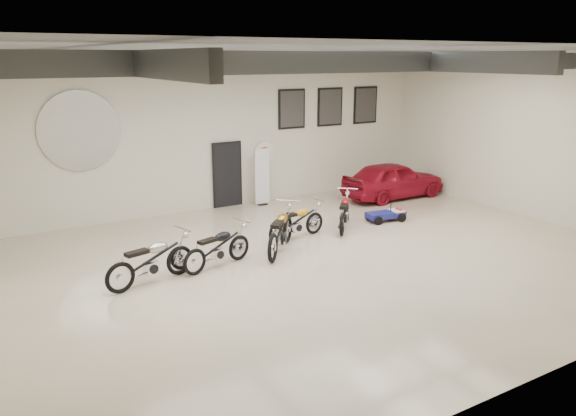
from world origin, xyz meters
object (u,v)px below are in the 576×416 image
motorcycle_yellow (297,221)px  banner_stand (262,177)px  motorcycle_silver (151,260)px  motorcycle_black (217,247)px  motorcycle_gold (280,230)px  go_kart (389,212)px  vintage_car (393,180)px  motorcycle_red (345,211)px

motorcycle_yellow → banner_stand: bearing=65.3°
motorcycle_silver → motorcycle_black: 1.66m
banner_stand → motorcycle_black: 5.88m
motorcycle_silver → motorcycle_black: motorcycle_silver is taller
motorcycle_yellow → motorcycle_black: bearing=-172.8°
motorcycle_silver → motorcycle_gold: 3.50m
go_kart → motorcycle_black: bearing=-162.9°
motorcycle_black → vintage_car: (8.10, 3.07, 0.14)m
banner_stand → vintage_car: (4.43, -1.50, -0.30)m
motorcycle_gold → go_kart: size_ratio=1.54×
motorcycle_silver → go_kart: (7.74, 1.09, -0.29)m
vintage_car → motorcycle_black: bearing=110.8°
motorcycle_black → motorcycle_silver: bearing=169.2°
banner_stand → vintage_car: 4.69m
motorcycle_gold → go_kart: bearing=-35.9°
motorcycle_silver → motorcycle_gold: motorcycle_gold is taller
motorcycle_gold → motorcycle_red: (2.60, 0.78, -0.06)m
motorcycle_gold → motorcycle_yellow: size_ratio=1.16×
motorcycle_silver → go_kart: size_ratio=1.46×
motorcycle_black → go_kart: size_ratio=1.34×
motorcycle_silver → go_kart: motorcycle_silver is taller
motorcycle_silver → motorcycle_black: bearing=-8.2°
motorcycle_yellow → vintage_car: (5.37, 2.20, 0.15)m
motorcycle_gold → go_kart: motorcycle_gold is taller
motorcycle_black → go_kart: (6.08, 0.93, -0.24)m
motorcycle_silver → motorcycle_red: (6.08, 1.13, -0.03)m
banner_stand → motorcycle_yellow: bearing=-100.4°
motorcycle_black → motorcycle_gold: size_ratio=0.87×
motorcycle_red → go_kart: size_ratio=1.38×
motorcycle_gold → banner_stand: bearing=21.4°
motorcycle_red → go_kart: (1.66, -0.04, -0.26)m
banner_stand → motorcycle_black: (-3.67, -4.57, -0.44)m
banner_stand → motorcycle_gold: 4.77m
banner_stand → motorcycle_red: 3.71m
banner_stand → motorcycle_silver: banner_stand is taller
motorcycle_red → go_kart: bearing=-49.6°
vintage_car → motorcycle_silver: bearing=108.3°
motorcycle_black → vintage_car: size_ratio=0.51×
motorcycle_black → motorcycle_red: 4.53m
motorcycle_black → vintage_car: vintage_car is taller
motorcycle_gold → motorcycle_yellow: 1.14m
motorcycle_red → motorcycle_black: bearing=144.0°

